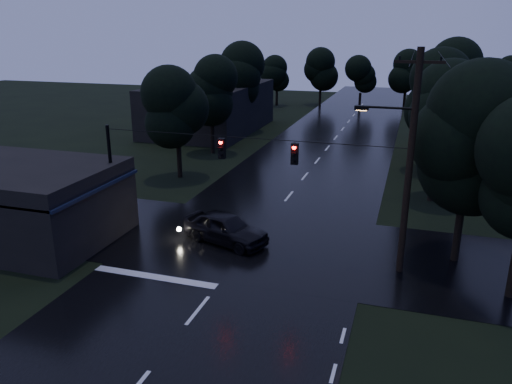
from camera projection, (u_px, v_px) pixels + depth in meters
The scene contains 17 objects.
main_road at pixel (317, 161), 42.49m from camera, with size 12.00×120.00×0.02m, color black.
cross_street at pixel (252, 243), 26.17m from camera, with size 60.00×9.00×0.02m, color black.
storefront at pixel (4, 200), 26.55m from camera, with size 12.15×7.00×4.00m.
building_far_right at pixel (494, 137), 41.41m from camera, with size 10.00×14.00×4.40m, color black.
building_far_left at pixel (210, 108), 54.80m from camera, with size 10.00×16.00×5.00m, color black.
utility_pole_main at pixel (408, 161), 21.51m from camera, with size 3.50×0.30×10.00m.
utility_pole_far at pixel (424, 125), 37.09m from camera, with size 2.00×0.30×7.50m.
anchor_pole_left at pixel (112, 181), 26.49m from camera, with size 0.18×0.18×6.00m, color black.
span_signals at pixel (256, 150), 23.47m from camera, with size 15.00×0.37×1.12m.
tree_corner_near at pixel (471, 139), 22.35m from camera, with size 4.48×4.48×9.44m.
tree_left_a at pixel (177, 108), 36.20m from camera, with size 3.92×3.92×8.26m.
tree_left_b at pixel (211, 90), 43.51m from camera, with size 4.20×4.20×8.85m.
tree_left_c at pixel (242, 76), 52.63m from camera, with size 4.48×4.48×9.44m.
tree_right_a at pixel (440, 115), 30.91m from camera, with size 4.20×4.20×8.85m.
tree_right_b at pixel (445, 94), 37.88m from camera, with size 4.48×4.48×9.44m.
tree_right_c at pixel (448, 78), 46.65m from camera, with size 4.76×4.76×10.03m.
car at pixel (225, 228), 25.99m from camera, with size 1.91×4.75×1.62m, color black.
Camera 1 is at (7.46, -10.88, 10.64)m, focal length 35.00 mm.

